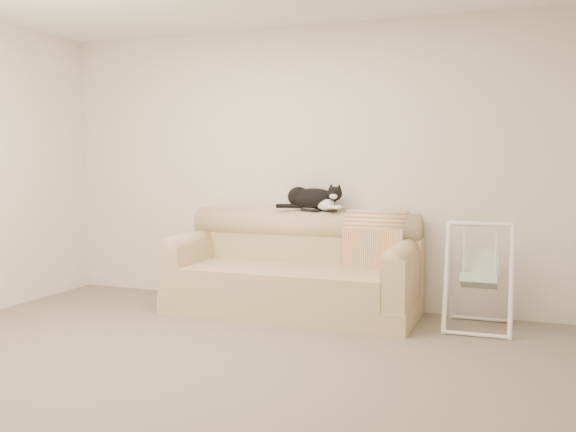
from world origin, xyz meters
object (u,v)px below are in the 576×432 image
object	(u,v)px
sofa	(294,273)
tuxedo_cat	(313,198)
baby_swing	(479,275)
remote_a	(311,210)
remote_b	(328,210)

from	to	relation	value
sofa	tuxedo_cat	distance (m)	0.71
tuxedo_cat	baby_swing	size ratio (longest dim) A/B	0.72
tuxedo_cat	baby_swing	xyz separation A→B (m)	(1.50, -0.26, -0.58)
sofa	remote_a	world-z (taller)	remote_a
remote_a	baby_swing	xyz separation A→B (m)	(1.52, -0.23, -0.47)
baby_swing	sofa	bearing A→B (deg)	179.72
remote_b	baby_swing	distance (m)	1.45
remote_a	tuxedo_cat	world-z (taller)	tuxedo_cat
remote_b	tuxedo_cat	size ratio (longest dim) A/B	0.28
tuxedo_cat	sofa	bearing A→B (deg)	-110.43
tuxedo_cat	remote_a	bearing A→B (deg)	-123.34
remote_b	baby_swing	world-z (taller)	remote_b
sofa	remote_a	xyz separation A→B (m)	(0.08, 0.22, 0.56)
remote_b	tuxedo_cat	world-z (taller)	tuxedo_cat
remote_a	remote_b	size ratio (longest dim) A/B	1.06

